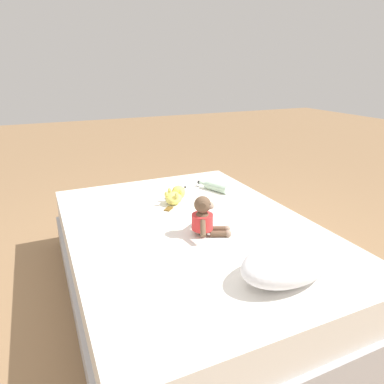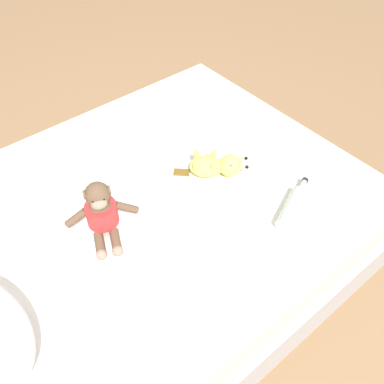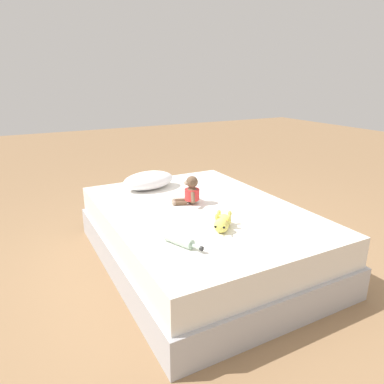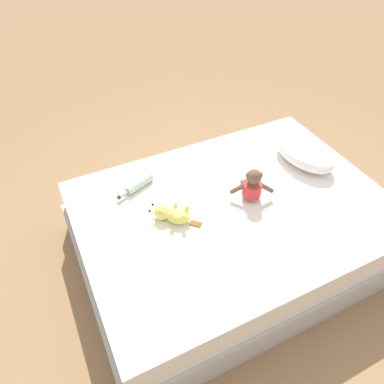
{
  "view_description": "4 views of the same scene",
  "coord_description": "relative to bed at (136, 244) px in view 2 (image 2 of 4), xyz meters",
  "views": [
    {
      "loc": [
        0.79,
        1.75,
        1.38
      ],
      "look_at": [
        -0.12,
        -0.26,
        0.58
      ],
      "focal_mm": 32.54,
      "sensor_mm": 36.0,
      "label": 1
    },
    {
      "loc": [
        -1.05,
        0.54,
        1.77
      ],
      "look_at": [
        -0.13,
        -0.22,
        0.53
      ],
      "focal_mm": 39.72,
      "sensor_mm": 36.0,
      "label": 2
    },
    {
      "loc": [
        -1.28,
        -2.28,
        1.45
      ],
      "look_at": [
        -0.01,
        0.13,
        0.56
      ],
      "focal_mm": 32.98,
      "sensor_mm": 36.0,
      "label": 3
    },
    {
      "loc": [
        1.36,
        -0.96,
        2.12
      ],
      "look_at": [
        -0.15,
        -0.23,
        0.54
      ],
      "focal_mm": 33.83,
      "sensor_mm": 36.0,
      "label": 4
    }
  ],
  "objects": [
    {
      "name": "ground_plane",
      "position": [
        0.0,
        0.0,
        -0.23
      ],
      "size": [
        16.0,
        16.0,
        0.0
      ],
      "primitive_type": "plane",
      "color": "#93704C"
    },
    {
      "name": "bed",
      "position": [
        0.0,
        0.0,
        0.0
      ],
      "size": [
        1.47,
        2.03,
        0.46
      ],
      "color": "#B2B2B7",
      "rests_on": "ground_plane"
    },
    {
      "name": "plush_monkey",
      "position": [
        -0.02,
        0.13,
        0.33
      ],
      "size": [
        0.25,
        0.27,
        0.24
      ],
      "color": "brown",
      "rests_on": "bed"
    },
    {
      "name": "plush_yellow_creature",
      "position": [
        -0.06,
        -0.42,
        0.28
      ],
      "size": [
        0.26,
        0.28,
        0.1
      ],
      "color": "#EAE066",
      "rests_on": "bed"
    },
    {
      "name": "glass_bottle",
      "position": [
        -0.43,
        -0.5,
        0.26
      ],
      "size": [
        0.15,
        0.29,
        0.06
      ],
      "color": "#B2D1B7",
      "rests_on": "bed"
    }
  ]
}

